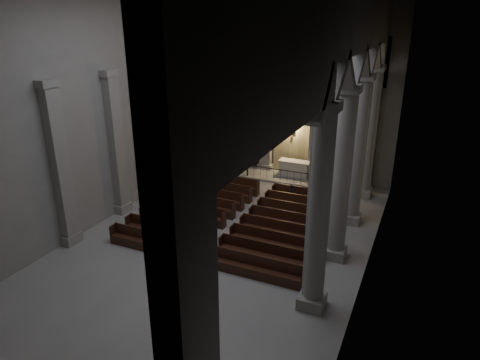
{
  "coord_description": "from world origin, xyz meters",
  "views": [
    {
      "loc": [
        8.61,
        -16.23,
        10.56
      ],
      "look_at": [
        -0.03,
        3.0,
        2.48
      ],
      "focal_mm": 32.0,
      "sensor_mm": 36.0,
      "label": 1
    }
  ],
  "objects_px": {
    "altar_rail": "(280,174)",
    "candle_stand_left": "(243,170)",
    "candle_stand_right": "(329,186)",
    "worshipper": "(291,194)",
    "altar": "(294,168)",
    "pews": "(238,220)"
  },
  "relations": [
    {
      "from": "altar_rail",
      "to": "candle_stand_left",
      "type": "distance_m",
      "value": 2.82
    },
    {
      "from": "candle_stand_right",
      "to": "worshipper",
      "type": "xyz_separation_m",
      "value": [
        -1.68,
        -2.64,
        0.15
      ]
    },
    {
      "from": "altar",
      "to": "candle_stand_left",
      "type": "bearing_deg",
      "value": -160.68
    },
    {
      "from": "candle_stand_left",
      "to": "candle_stand_right",
      "type": "distance_m",
      "value": 6.2
    },
    {
      "from": "pews",
      "to": "worshipper",
      "type": "relative_size",
      "value": 8.45
    },
    {
      "from": "pews",
      "to": "altar",
      "type": "bearing_deg",
      "value": 85.98
    },
    {
      "from": "altar_rail",
      "to": "candle_stand_left",
      "type": "bearing_deg",
      "value": 177.8
    },
    {
      "from": "candle_stand_left",
      "to": "pews",
      "type": "relative_size",
      "value": 0.16
    },
    {
      "from": "altar_rail",
      "to": "candle_stand_right",
      "type": "height_order",
      "value": "candle_stand_right"
    },
    {
      "from": "altar_rail",
      "to": "pews",
      "type": "distance_m",
      "value": 6.95
    },
    {
      "from": "altar_rail",
      "to": "candle_stand_left",
      "type": "height_order",
      "value": "candle_stand_left"
    },
    {
      "from": "pews",
      "to": "worshipper",
      "type": "distance_m",
      "value": 4.34
    },
    {
      "from": "altar",
      "to": "pews",
      "type": "distance_m",
      "value": 8.26
    },
    {
      "from": "candle_stand_left",
      "to": "candle_stand_right",
      "type": "xyz_separation_m",
      "value": [
        6.18,
        -0.42,
        -0.01
      ]
    },
    {
      "from": "candle_stand_left",
      "to": "pews",
      "type": "xyz_separation_m",
      "value": [
        2.81,
        -7.05,
        -0.11
      ]
    },
    {
      "from": "altar",
      "to": "candle_stand_left",
      "type": "height_order",
      "value": "candle_stand_left"
    },
    {
      "from": "altar_rail",
      "to": "candle_stand_left",
      "type": "relative_size",
      "value": 3.1
    },
    {
      "from": "altar_rail",
      "to": "pews",
      "type": "xyz_separation_m",
      "value": [
        -0.0,
        -6.94,
        -0.32
      ]
    },
    {
      "from": "altar_rail",
      "to": "candle_stand_right",
      "type": "xyz_separation_m",
      "value": [
        3.37,
        -0.31,
        -0.22
      ]
    },
    {
      "from": "candle_stand_right",
      "to": "worshipper",
      "type": "bearing_deg",
      "value": -122.47
    },
    {
      "from": "pews",
      "to": "candle_stand_right",
      "type": "bearing_deg",
      "value": 63.03
    },
    {
      "from": "altar",
      "to": "pews",
      "type": "xyz_separation_m",
      "value": [
        -0.58,
        -8.23,
        -0.38
      ]
    }
  ]
}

